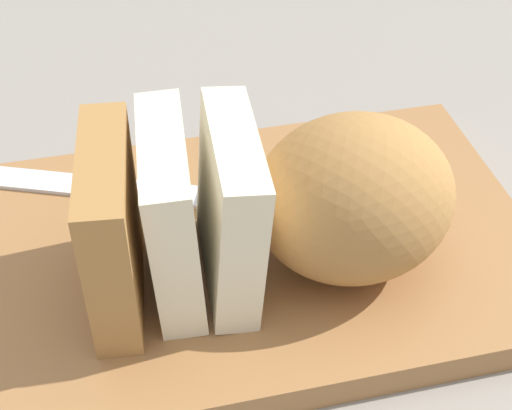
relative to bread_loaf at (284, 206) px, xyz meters
name	(u,v)px	position (x,y,z in m)	size (l,w,h in m)	color
ground_plane	(256,262)	(0.01, -0.03, -0.07)	(3.00, 3.00, 0.00)	gray
cutting_board	(256,251)	(0.01, -0.03, -0.06)	(0.37, 0.24, 0.02)	#9E6B3D
bread_loaf	(284,206)	(0.00, 0.00, 0.00)	(0.23, 0.12, 0.11)	#A8753D
bread_knife	(214,192)	(0.03, -0.07, -0.04)	(0.27, 0.12, 0.02)	silver
crumb_near_knife	(271,257)	(0.00, -0.01, -0.05)	(0.00, 0.00, 0.00)	#A8753D
crumb_near_loaf	(240,213)	(0.02, -0.05, -0.05)	(0.01, 0.01, 0.01)	#A8753D
crumb_stray_left	(235,170)	(0.01, -0.10, -0.05)	(0.01, 0.01, 0.01)	#A8753D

